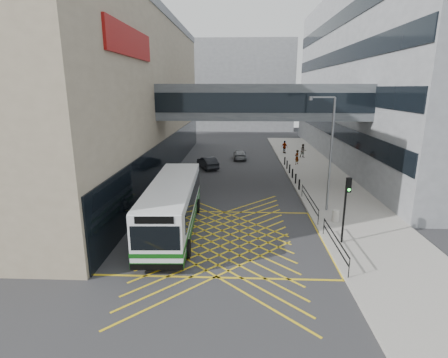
# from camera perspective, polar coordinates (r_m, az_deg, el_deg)

# --- Properties ---
(ground) EXTENTS (120.00, 120.00, 0.00)m
(ground) POSITION_cam_1_polar(r_m,az_deg,el_deg) (21.16, -0.48, -9.60)
(ground) COLOR #333335
(building_whsmith) EXTENTS (24.17, 42.00, 16.00)m
(building_whsmith) POSITION_cam_1_polar(r_m,az_deg,el_deg) (40.05, -26.47, 12.20)
(building_whsmith) COLOR gray
(building_whsmith) RESTS_ON ground
(building_right) EXTENTS (24.09, 44.00, 20.00)m
(building_right) POSITION_cam_1_polar(r_m,az_deg,el_deg) (49.00, 31.50, 14.14)
(building_right) COLOR gray
(building_right) RESTS_ON ground
(building_far) EXTENTS (28.00, 16.00, 18.00)m
(building_far) POSITION_cam_1_polar(r_m,az_deg,el_deg) (79.31, 0.32, 14.93)
(building_far) COLOR gray
(building_far) RESTS_ON ground
(skybridge) EXTENTS (20.00, 4.10, 3.00)m
(skybridge) POSITION_cam_1_polar(r_m,az_deg,el_deg) (31.34, 6.27, 12.41)
(skybridge) COLOR #4A4F54
(skybridge) RESTS_ON ground
(pavement) EXTENTS (6.00, 54.00, 0.16)m
(pavement) POSITION_cam_1_polar(r_m,az_deg,el_deg) (36.22, 15.15, 0.41)
(pavement) COLOR #A19C93
(pavement) RESTS_ON ground
(box_junction) EXTENTS (12.00, 9.00, 0.01)m
(box_junction) POSITION_cam_1_polar(r_m,az_deg,el_deg) (21.16, -0.48, -9.59)
(box_junction) COLOR gold
(box_junction) RESTS_ON ground
(bus) EXTENTS (3.13, 11.25, 3.13)m
(bus) POSITION_cam_1_polar(r_m,az_deg,el_deg) (21.95, -8.35, -4.15)
(bus) COLOR white
(bus) RESTS_ON ground
(car_white) EXTENTS (2.94, 4.37, 1.29)m
(car_white) POSITION_cam_1_polar(r_m,az_deg,el_deg) (26.65, -7.44, -3.04)
(car_white) COLOR white
(car_white) RESTS_ON ground
(car_dark) EXTENTS (3.16, 4.44, 1.30)m
(car_dark) POSITION_cam_1_polar(r_m,az_deg,el_deg) (38.74, -2.70, 2.69)
(car_dark) COLOR black
(car_dark) RESTS_ON ground
(car_silver) EXTENTS (1.77, 4.00, 1.23)m
(car_silver) POSITION_cam_1_polar(r_m,az_deg,el_deg) (43.92, 2.60, 4.08)
(car_silver) COLOR gray
(car_silver) RESTS_ON ground
(traffic_light) EXTENTS (0.30, 0.46, 3.86)m
(traffic_light) POSITION_cam_1_polar(r_m,az_deg,el_deg) (20.37, 19.32, -3.40)
(traffic_light) COLOR black
(traffic_light) RESTS_ON pavement
(street_lamp) EXTENTS (1.81, 0.33, 7.98)m
(street_lamp) POSITION_cam_1_polar(r_m,az_deg,el_deg) (25.19, 16.70, 4.94)
(street_lamp) COLOR slate
(street_lamp) RESTS_ON pavement
(litter_bin) EXTENTS (0.46, 0.46, 0.80)m
(litter_bin) POSITION_cam_1_polar(r_m,az_deg,el_deg) (24.18, 17.76, -5.73)
(litter_bin) COLOR #ADA89E
(litter_bin) RESTS_ON pavement
(kerb_railings) EXTENTS (0.05, 12.54, 1.00)m
(kerb_railings) POSITION_cam_1_polar(r_m,az_deg,el_deg) (23.03, 15.30, -5.72)
(kerb_railings) COLOR black
(kerb_railings) RESTS_ON pavement
(bollards) EXTENTS (0.14, 10.14, 0.90)m
(bollards) POSITION_cam_1_polar(r_m,az_deg,el_deg) (35.59, 10.89, 1.29)
(bollards) COLOR black
(bollards) RESTS_ON pavement
(pedestrian_a) EXTENTS (0.80, 0.78, 1.64)m
(pedestrian_a) POSITION_cam_1_polar(r_m,az_deg,el_deg) (40.87, 11.81, 3.50)
(pedestrian_a) COLOR gray
(pedestrian_a) RESTS_ON pavement
(pedestrian_b) EXTENTS (0.90, 0.62, 1.70)m
(pedestrian_b) POSITION_cam_1_polar(r_m,az_deg,el_deg) (44.97, 12.80, 4.49)
(pedestrian_b) COLOR gray
(pedestrian_b) RESTS_ON pavement
(pedestrian_c) EXTENTS (1.04, 1.03, 1.67)m
(pedestrian_c) POSITION_cam_1_polar(r_m,az_deg,el_deg) (47.54, 9.86, 5.16)
(pedestrian_c) COLOR gray
(pedestrian_c) RESTS_ON pavement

